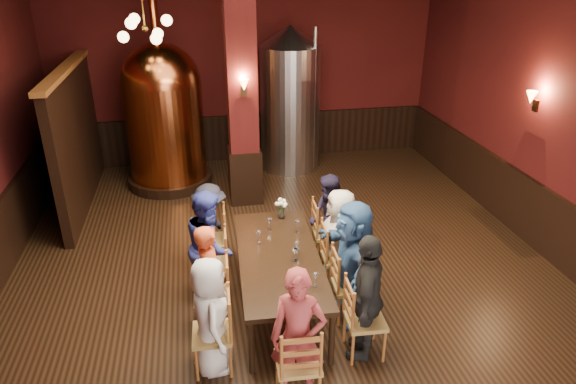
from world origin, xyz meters
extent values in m
plane|color=black|center=(0.00, 0.00, 0.00)|extent=(10.00, 10.00, 0.00)
cube|color=#440F0E|center=(0.00, 5.00, 2.25)|extent=(8.00, 0.02, 4.50)
cube|color=black|center=(3.96, 0.00, 0.50)|extent=(0.08, 9.90, 1.00)
cube|color=black|center=(0.00, 4.96, 0.50)|extent=(7.90, 0.08, 1.00)
cube|color=#440F0E|center=(-0.30, 2.80, 2.25)|extent=(0.58, 0.58, 4.50)
cube|color=black|center=(-3.20, 3.20, 1.20)|extent=(0.22, 3.50, 2.40)
cube|color=black|center=(-0.23, -0.48, 0.72)|extent=(1.11, 2.44, 0.06)
cylinder|color=black|center=(-0.72, -1.60, 0.34)|extent=(0.07, 0.07, 0.69)
cylinder|color=black|center=(0.16, -1.64, 0.34)|extent=(0.07, 0.07, 0.69)
cylinder|color=black|center=(-0.61, 0.68, 0.34)|extent=(0.07, 0.07, 0.69)
cylinder|color=black|center=(0.26, 0.64, 0.34)|extent=(0.07, 0.07, 0.69)
imported|color=silver|center=(-1.12, -1.44, 0.69)|extent=(0.47, 0.70, 1.38)
imported|color=#C84522|center=(-1.09, -0.77, 0.71)|extent=(0.42, 0.56, 1.41)
imported|color=#2C3693|center=(-1.06, -0.11, 0.77)|extent=(0.43, 0.78, 1.54)
imported|color=black|center=(-1.03, 0.56, 0.66)|extent=(0.70, 0.96, 1.32)
imported|color=black|center=(0.57, -1.52, 0.77)|extent=(0.71, 0.97, 1.53)
imported|color=#2D5387|center=(0.60, -0.85, 0.80)|extent=(0.52, 1.49, 1.59)
imported|color=beige|center=(0.64, -0.19, 0.72)|extent=(0.53, 0.75, 1.44)
imported|color=#1C1830|center=(0.67, 0.48, 0.68)|extent=(0.40, 0.69, 1.35)
imported|color=maroon|center=(-0.30, -2.03, 0.76)|extent=(0.64, 0.53, 1.52)
cylinder|color=black|center=(-1.69, 3.84, 0.09)|extent=(1.65, 1.65, 0.18)
cylinder|color=#B45729|center=(-1.69, 3.84, 1.10)|extent=(1.77, 1.77, 1.84)
sphere|color=#B45729|center=(-1.69, 3.84, 2.02)|extent=(1.47, 1.47, 1.47)
cylinder|color=#B45729|center=(-1.69, 3.84, 3.30)|extent=(0.15, 0.15, 1.19)
cylinder|color=#B2B2B7|center=(0.83, 4.28, 1.27)|extent=(1.33, 1.33, 2.54)
cone|color=#B2B2B7|center=(0.83, 4.28, 2.75)|extent=(1.22, 1.22, 0.41)
cylinder|color=#B2B2B7|center=(1.23, 3.87, 1.53)|extent=(0.08, 0.08, 2.85)
cylinder|color=white|center=(-0.02, 0.51, 0.83)|extent=(0.09, 0.09, 0.16)
camera|label=1|loc=(-1.13, -5.89, 4.16)|focal=32.00mm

